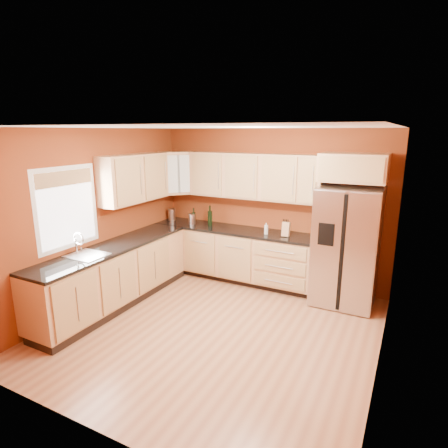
{
  "coord_description": "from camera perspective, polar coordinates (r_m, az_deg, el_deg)",
  "views": [
    {
      "loc": [
        2.15,
        -3.93,
        2.56
      ],
      "look_at": [
        -0.32,
        0.9,
        1.2
      ],
      "focal_mm": 30.0,
      "sensor_mm": 36.0,
      "label": 1
    }
  ],
  "objects": [
    {
      "name": "countertop_back",
      "position": [
        6.45,
        1.4,
        -0.89
      ],
      "size": [
        2.9,
        0.62,
        0.04
      ],
      "primitive_type": "cube",
      "color": "black",
      "rests_on": "base_cabinets_back"
    },
    {
      "name": "upper_cabinets_back",
      "position": [
        6.29,
        4.52,
        7.27
      ],
      "size": [
        2.3,
        0.33,
        0.75
      ],
      "primitive_type": "cube",
      "color": "tan",
      "rests_on": "wall_back"
    },
    {
      "name": "ceiling",
      "position": [
        4.48,
        -1.63,
        14.54
      ],
      "size": [
        4.0,
        4.0,
        0.0
      ],
      "primitive_type": "plane",
      "color": "silver",
      "rests_on": "wall_back"
    },
    {
      "name": "wall_back",
      "position": [
        6.43,
        7.05,
        2.62
      ],
      "size": [
        4.0,
        0.04,
        2.6
      ],
      "primitive_type": "cube",
      "color": "maroon",
      "rests_on": "floor"
    },
    {
      "name": "over_fridge_cabinet",
      "position": [
        5.71,
        19.15,
        8.14
      ],
      "size": [
        0.92,
        0.6,
        0.4
      ],
      "primitive_type": "cube",
      "color": "tan",
      "rests_on": "wall_back"
    },
    {
      "name": "wine_bottle_a",
      "position": [
        6.62,
        -2.16,
        1.29
      ],
      "size": [
        0.1,
        0.1,
        0.36
      ],
      "primitive_type": null,
      "rotation": [
        0.0,
        0.0,
        -0.29
      ],
      "color": "black",
      "rests_on": "countertop_back"
    },
    {
      "name": "window",
      "position": [
        5.46,
        -22.78,
        2.27
      ],
      "size": [
        0.03,
        0.9,
        1.0
      ],
      "primitive_type": "cube",
      "color": "white",
      "rests_on": "wall_left"
    },
    {
      "name": "canister_right",
      "position": [
        7.09,
        -7.97,
        1.42
      ],
      "size": [
        0.13,
        0.13,
        0.22
      ],
      "primitive_type": "cylinder",
      "rotation": [
        0.0,
        0.0,
        -0.0
      ],
      "color": "silver",
      "rests_on": "countertop_back"
    },
    {
      "name": "canister_left",
      "position": [
        6.76,
        -4.88,
        0.76
      ],
      "size": [
        0.12,
        0.12,
        0.19
      ],
      "primitive_type": "cylinder",
      "rotation": [
        0.0,
        0.0,
        0.07
      ],
      "color": "silver",
      "rests_on": "countertop_back"
    },
    {
      "name": "refrigerator",
      "position": [
        5.85,
        18.14,
        -3.27
      ],
      "size": [
        0.9,
        0.75,
        1.78
      ],
      "primitive_type": "cube",
      "color": "silver",
      "rests_on": "floor"
    },
    {
      "name": "countertop_left",
      "position": [
        5.74,
        -16.5,
        -3.38
      ],
      "size": [
        0.62,
        2.8,
        0.04
      ],
      "primitive_type": "cube",
      "color": "black",
      "rests_on": "base_cabinets_left"
    },
    {
      "name": "base_cabinets_left",
      "position": [
        5.89,
        -16.26,
        -7.64
      ],
      "size": [
        0.6,
        2.8,
        0.88
      ],
      "primitive_type": "cube",
      "color": "tan",
      "rests_on": "floor"
    },
    {
      "name": "floor",
      "position": [
        5.16,
        -1.42,
        -15.73
      ],
      "size": [
        4.0,
        4.0,
        0.0
      ],
      "primitive_type": "plane",
      "color": "brown",
      "rests_on": "ground"
    },
    {
      "name": "knife_block",
      "position": [
        6.05,
        9.42,
        -0.78
      ],
      "size": [
        0.12,
        0.11,
        0.23
      ],
      "primitive_type": "cube",
      "rotation": [
        0.0,
        0.0,
        0.07
      ],
      "color": "tan",
      "rests_on": "countertop_back"
    },
    {
      "name": "base_cabinets_back",
      "position": [
        6.59,
        1.42,
        -4.74
      ],
      "size": [
        2.9,
        0.6,
        0.88
      ],
      "primitive_type": "cube",
      "color": "tan",
      "rests_on": "floor"
    },
    {
      "name": "wall_left",
      "position": [
        5.85,
        -18.98,
        0.82
      ],
      "size": [
        0.04,
        4.0,
        2.6
      ],
      "primitive_type": "cube",
      "color": "maroon",
      "rests_on": "floor"
    },
    {
      "name": "wall_front",
      "position": [
        3.15,
        -19.51,
        -10.39
      ],
      "size": [
        4.0,
        0.04,
        2.6
      ],
      "primitive_type": "cube",
      "color": "maroon",
      "rests_on": "floor"
    },
    {
      "name": "upper_cabinets_left",
      "position": [
        6.17,
        -13.45,
        6.8
      ],
      "size": [
        0.33,
        1.35,
        0.75
      ],
      "primitive_type": "cube",
      "color": "tan",
      "rests_on": "wall_left"
    },
    {
      "name": "sink_faucet",
      "position": [
        5.36,
        -20.28,
        -3.01
      ],
      "size": [
        0.5,
        0.42,
        0.3
      ],
      "primitive_type": null,
      "color": "silver",
      "rests_on": "countertop_left"
    },
    {
      "name": "wall_right",
      "position": [
        4.13,
        23.76,
        -4.98
      ],
      "size": [
        0.04,
        4.0,
        2.6
      ],
      "primitive_type": "cube",
      "color": "maroon",
      "rests_on": "floor"
    },
    {
      "name": "wine_bottle_b",
      "position": [
        6.77,
        -4.64,
        1.22
      ],
      "size": [
        0.07,
        0.07,
        0.29
      ],
      "primitive_type": null,
      "rotation": [
        0.0,
        0.0,
        0.07
      ],
      "color": "black",
      "rests_on": "countertop_back"
    },
    {
      "name": "soap_dispenser",
      "position": [
        6.12,
        6.44,
        -0.7
      ],
      "size": [
        0.08,
        0.08,
        0.19
      ],
      "primitive_type": "cylinder",
      "rotation": [
        0.0,
        0.0,
        0.25
      ],
      "color": "silver",
      "rests_on": "countertop_back"
    },
    {
      "name": "corner_upper_cabinet",
      "position": [
        6.82,
        -7.21,
        7.72
      ],
      "size": [
        0.67,
        0.67,
        0.75
      ],
      "primitive_type": "cube",
      "rotation": [
        0.0,
        0.0,
        0.79
      ],
      "color": "tan",
      "rests_on": "wall_back"
    }
  ]
}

